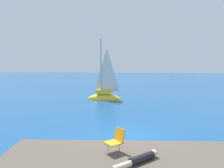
{
  "coord_description": "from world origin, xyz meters",
  "views": [
    {
      "loc": [
        0.19,
        -9.98,
        3.64
      ],
      "look_at": [
        -1.66,
        8.28,
        1.88
      ],
      "focal_mm": 33.21,
      "sensor_mm": 36.0,
      "label": 1
    }
  ],
  "objects": [
    {
      "name": "beach_chair",
      "position": [
        -0.36,
        -3.19,
        1.1
      ],
      "size": [
        0.76,
        0.75,
        0.8
      ],
      "rotation": [
        0.0,
        0.0,
        3.87
      ],
      "color": "orange",
      "rests_on": "shore_ledge"
    },
    {
      "name": "ground_plane",
      "position": [
        0.0,
        0.0,
        0.0
      ],
      "size": [
        160.0,
        160.0,
        0.0
      ],
      "primitive_type": "plane",
      "color": "navy"
    },
    {
      "name": "boulder_seaward",
      "position": [
        -0.29,
        -2.33,
        0.0
      ],
      "size": [
        2.06,
        1.98,
        1.11
      ],
      "primitive_type": "cube",
      "rotation": [
        -0.06,
        0.12,
        0.55
      ],
      "color": "#4C4E42",
      "rests_on": "ground"
    },
    {
      "name": "person_sunbather",
      "position": [
        0.38,
        -3.92,
        0.77
      ],
      "size": [
        1.4,
        1.27,
        0.25
      ],
      "rotation": [
        0.0,
        0.0,
        3.87
      ],
      "color": "black",
      "rests_on": "shore_ledge"
    },
    {
      "name": "boulder_inland",
      "position": [
        0.48,
        -1.6,
        0.0
      ],
      "size": [
        0.99,
        0.86,
        0.64
      ],
      "primitive_type": "cube",
      "rotation": [
        0.15,
        0.1,
        0.16
      ],
      "color": "brown",
      "rests_on": "ground"
    },
    {
      "name": "sailboat_near",
      "position": [
        -2.7,
        10.87,
        0.37
      ],
      "size": [
        3.74,
        1.74,
        6.81
      ],
      "rotation": [
        0.0,
        0.0,
        2.99
      ],
      "color": "yellow",
      "rests_on": "ground"
    }
  ]
}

